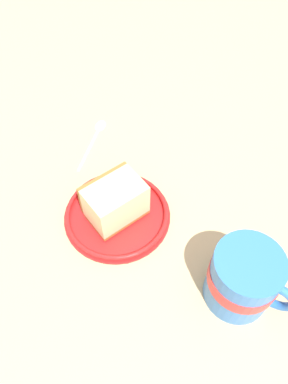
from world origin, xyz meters
TOP-DOWN VIEW (x-y plane):
  - ground_plane at (0.00, 0.00)cm, footprint 159.10×159.10cm
  - small_plate at (-4.91, -1.13)cm, footprint 17.35×17.35cm
  - cake_slice at (-5.03, -0.88)cm, footprint 10.80×9.60cm
  - tea_mug at (9.14, -17.88)cm, footprint 10.36×10.26cm
  - teaspoon at (-5.38, 18.30)cm, footprint 7.63×12.51cm

SIDE VIEW (x-z plane):
  - ground_plane at x=0.00cm, z-range -3.09..0.00cm
  - teaspoon at x=-5.38cm, z-range -0.05..0.75cm
  - small_plate at x=-4.91cm, z-range -0.01..1.33cm
  - cake_slice at x=-5.03cm, z-range 0.66..7.36cm
  - tea_mug at x=9.14cm, z-range 0.23..10.41cm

